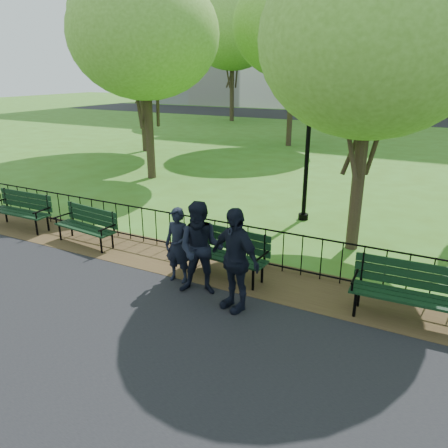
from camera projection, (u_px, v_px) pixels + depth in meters
The scene contains 20 objects.
ground at pixel (191, 303), 7.89m from camera, with size 120.00×120.00×0.00m, color #416B1C.
asphalt_path at pixel (36, 434), 5.05m from camera, with size 60.00×9.20×0.01m, color black.
dirt_strip at pixel (229, 271), 9.14m from camera, with size 60.00×1.60×0.01m, color #3C2B18.
far_street at pixel (408, 120), 37.12m from camera, with size 70.00×9.00×0.01m, color black.
iron_fence at pixel (239, 242), 9.40m from camera, with size 24.06×0.06×1.00m.
park_bench_main at pixel (209, 243), 8.84m from camera, with size 1.92×0.72×1.07m.
park_bench_left_a at pixel (88, 222), 10.45m from camera, with size 1.75×0.70×0.97m.
park_bench_left_b at pixel (22, 206), 11.50m from camera, with size 1.85×0.61×1.04m.
park_bench_right_a at pixel (412, 287), 7.17m from camera, with size 1.95×0.67×1.09m.
lamppost at pixel (307, 150), 11.70m from camera, with size 0.32×0.32×3.61m.
tree_near_w at pixel (144, 34), 15.42m from camera, with size 5.36×5.36×7.47m.
tree_near_e at pixel (373, 40), 8.85m from camera, with size 4.71×4.71×6.57m.
tree_mid_w at pixel (138, 19), 20.76m from camera, with size 6.51×6.51×9.07m.
tree_far_c at pixel (294, 25), 22.37m from camera, with size 6.38×6.38×8.89m.
tree_far_w at pixel (232, 30), 33.98m from camera, with size 7.21×7.21×10.06m.
person_left at pixel (178, 245), 8.49m from camera, with size 0.55×0.36×1.51m, color black.
person_mid at pixel (201, 249), 7.98m from camera, with size 0.86×0.45×1.78m, color black.
person_right at pixel (235, 259), 7.44m from camera, with size 1.09×0.44×1.85m, color black.
taxi at pixel (341, 110), 37.45m from camera, with size 1.80×4.49×1.53m, color gold.
sedan_silver at pixel (383, 110), 37.72m from camera, with size 1.55×4.46×1.47m, color #A4A6AB.
Camera 1 is at (3.76, -5.89, 3.98)m, focal length 35.00 mm.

